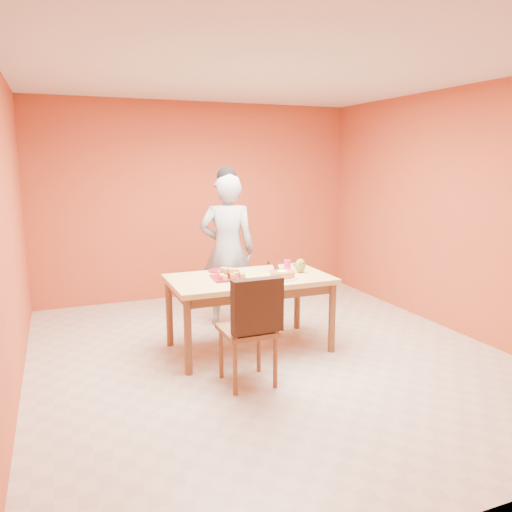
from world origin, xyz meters
name	(u,v)px	position (x,y,z in m)	size (l,w,h in m)	color
floor	(269,356)	(0.00, 0.00, 0.00)	(5.00, 5.00, 0.00)	beige
ceiling	(271,70)	(0.00, 0.00, 2.70)	(5.00, 5.00, 0.00)	silver
wall_back	(199,201)	(0.00, 2.50, 1.35)	(4.50, 4.50, 0.00)	#B74A2A
wall_left	(5,233)	(-2.25, 0.00, 1.35)	(5.00, 5.00, 0.00)	#B74A2A
wall_right	(456,212)	(2.25, 0.00, 1.35)	(5.00, 5.00, 0.00)	#B74A2A
dining_table	(249,286)	(-0.11, 0.26, 0.67)	(1.60, 0.90, 0.76)	tan
dining_chair	(248,328)	(-0.42, -0.51, 0.51)	(0.45, 0.53, 0.98)	brown
pastry_pile	(228,272)	(-0.33, 0.26, 0.82)	(0.28, 0.28, 0.09)	tan
person	(227,251)	(-0.06, 1.11, 0.88)	(0.64, 0.42, 1.76)	gray
pastry_platter	(228,278)	(-0.33, 0.26, 0.77)	(0.31, 0.31, 0.02)	maroon
red_dinner_plate	(219,271)	(-0.32, 0.61, 0.77)	(0.22, 0.22, 0.01)	maroon
white_cake_plate	(282,277)	(0.17, 0.08, 0.77)	(0.31, 0.31, 0.01)	white
sponge_cake	(282,274)	(0.17, 0.08, 0.80)	(0.25, 0.25, 0.06)	#BF7C31
cake_server	(276,267)	(0.18, 0.26, 0.84)	(0.05, 0.28, 0.01)	silver
egg_ornament	(300,266)	(0.45, 0.24, 0.83)	(0.11, 0.09, 0.14)	olive
magenta_glass	(287,265)	(0.38, 0.40, 0.81)	(0.08, 0.08, 0.11)	#DE215E
checker_tin	(298,265)	(0.57, 0.53, 0.77)	(0.09, 0.09, 0.03)	#371E0F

